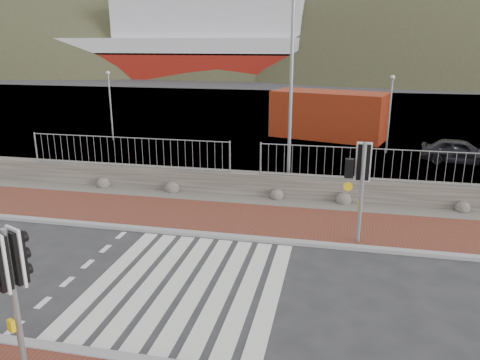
% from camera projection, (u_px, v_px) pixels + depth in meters
% --- Properties ---
extents(ground, '(220.00, 220.00, 0.00)m').
position_uv_depth(ground, '(187.00, 285.00, 11.60)').
color(ground, '#28282B').
rests_on(ground, ground).
extents(sidewalk_far, '(40.00, 3.00, 0.08)m').
position_uv_depth(sidewalk_far, '(229.00, 219.00, 15.80)').
color(sidewalk_far, brown).
rests_on(sidewalk_far, ground).
extents(kerb_far, '(40.00, 0.25, 0.12)m').
position_uv_depth(kerb_far, '(218.00, 236.00, 14.39)').
color(kerb_far, gray).
rests_on(kerb_far, ground).
extents(zebra_crossing, '(4.62, 5.60, 0.01)m').
position_uv_depth(zebra_crossing, '(187.00, 285.00, 11.59)').
color(zebra_crossing, silver).
rests_on(zebra_crossing, ground).
extents(gravel_strip, '(40.00, 1.50, 0.06)m').
position_uv_depth(gravel_strip, '(242.00, 200.00, 17.68)').
color(gravel_strip, '#59544C').
rests_on(gravel_strip, ground).
extents(stone_wall, '(40.00, 0.60, 0.90)m').
position_uv_depth(stone_wall, '(246.00, 183.00, 18.31)').
color(stone_wall, '#4D463F').
rests_on(stone_wall, ground).
extents(railing, '(18.07, 0.07, 1.22)m').
position_uv_depth(railing, '(245.00, 150.00, 17.77)').
color(railing, gray).
rests_on(railing, stone_wall).
extents(quay, '(120.00, 40.00, 0.50)m').
position_uv_depth(quay, '(296.00, 116.00, 37.74)').
color(quay, '#4C4C4F').
rests_on(quay, ground).
extents(water, '(220.00, 50.00, 0.05)m').
position_uv_depth(water, '(319.00, 81.00, 70.53)').
color(water, '#3F4C54').
rests_on(water, ground).
extents(ferry, '(50.00, 16.00, 20.00)m').
position_uv_depth(ferry, '(174.00, 44.00, 78.65)').
color(ferry, maroon).
rests_on(ferry, ground).
extents(hills_backdrop, '(254.00, 90.00, 100.00)m').
position_uv_depth(hills_backdrop, '(352.00, 183.00, 99.17)').
color(hills_backdrop, '#2F3822').
rests_on(hills_backdrop, ground).
extents(traffic_signal_near, '(0.47, 0.38, 2.84)m').
position_uv_depth(traffic_signal_near, '(10.00, 272.00, 7.93)').
color(traffic_signal_near, gray).
rests_on(traffic_signal_near, ground).
extents(traffic_signal_far, '(0.73, 0.27, 3.09)m').
position_uv_depth(traffic_signal_far, '(361.00, 172.00, 13.32)').
color(traffic_signal_far, gray).
rests_on(traffic_signal_far, ground).
extents(streetlight, '(1.67, 0.61, 8.02)m').
position_uv_depth(streetlight, '(295.00, 77.00, 17.59)').
color(streetlight, gray).
rests_on(streetlight, ground).
extents(shipping_container, '(7.36, 4.65, 2.85)m').
position_uv_depth(shipping_container, '(329.00, 115.00, 28.87)').
color(shipping_container, '#9D3211').
rests_on(shipping_container, ground).
extents(car_a, '(3.81, 2.16, 1.22)m').
position_uv_depth(car_a, '(459.00, 151.00, 22.92)').
color(car_a, black).
rests_on(car_a, ground).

